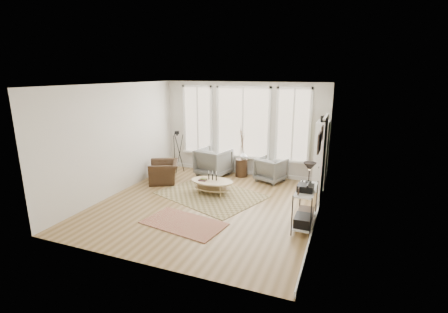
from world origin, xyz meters
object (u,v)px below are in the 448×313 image
at_px(low_shelf, 305,203).
at_px(accent_chair, 164,172).
at_px(armchair_right, 271,169).
at_px(coffee_table, 212,183).
at_px(side_table, 242,153).
at_px(bookcase, 321,155).
at_px(armchair_left, 214,162).

height_order(low_shelf, accent_chair, low_shelf).
bearing_deg(armchair_right, accent_chair, 42.88).
xyz_separation_m(low_shelf, armchair_right, (-1.35, 2.63, -0.15)).
height_order(coffee_table, side_table, side_table).
relative_size(armchair_right, side_table, 0.50).
xyz_separation_m(armchair_right, accent_chair, (-2.94, -1.22, -0.05)).
bearing_deg(bookcase, low_shelf, -91.28).
relative_size(armchair_right, accent_chair, 0.84).
distance_m(coffee_table, armchair_right, 2.02).
bearing_deg(low_shelf, coffee_table, 158.34).
bearing_deg(coffee_table, side_table, 81.02).
xyz_separation_m(bookcase, accent_chair, (-4.35, -1.11, -0.65)).
bearing_deg(accent_chair, bookcase, 76.38).
bearing_deg(coffee_table, low_shelf, -21.66).
distance_m(armchair_left, armchair_right, 1.82).
distance_m(low_shelf, side_table, 3.60).
bearing_deg(armchair_right, coffee_table, 72.73).
height_order(armchair_right, accent_chair, armchair_right).
height_order(bookcase, armchair_left, bookcase).
height_order(armchair_left, accent_chair, armchair_left).
distance_m(coffee_table, armchair_left, 1.62).
xyz_separation_m(bookcase, coffee_table, (-2.64, -1.49, -0.67)).
bearing_deg(bookcase, coffee_table, -150.53).
bearing_deg(bookcase, armchair_right, 175.64).
xyz_separation_m(low_shelf, accent_chair, (-4.29, 1.41, -0.20)).
bearing_deg(armchair_left, side_table, -152.82).
xyz_separation_m(bookcase, side_table, (-2.37, 0.22, -0.20)).
distance_m(coffee_table, accent_chair, 1.75).
bearing_deg(low_shelf, bookcase, 88.72).
distance_m(low_shelf, armchair_right, 2.96).
xyz_separation_m(low_shelf, coffee_table, (-2.59, 1.03, -0.22)).
bearing_deg(side_table, coffee_table, -98.98).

